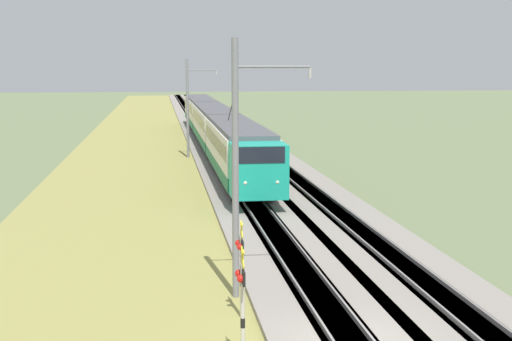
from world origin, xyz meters
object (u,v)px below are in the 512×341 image
Objects in this scene: crossing_signal_aux at (241,261)px; catenary_mast_mid at (188,108)px; crossing_signal_near at (242,297)px; catenary_mast_near at (237,168)px; passenger_train at (214,124)px.

crossing_signal_aux is 0.38× the size of catenary_mast_mid.
crossing_signal_near is 0.39× the size of catenary_mast_mid.
catenary_mast_mid is (36.48, -0.00, -0.15)m from catenary_mast_near.
crossing_signal_aux is at bearing -96.24° from crossing_signal_near.
crossing_signal_near is 3.58m from crossing_signal_aux.
crossing_signal_aux is (3.56, -0.39, -0.08)m from crossing_signal_near.
catenary_mast_near is at bearing -95.20° from crossing_signal_near.
catenary_mast_near reaches higher than passenger_train.
passenger_train is at bearing -23.61° from catenary_mast_mid.
crossing_signal_aux is at bearing 179.83° from catenary_mast_mid.
crossing_signal_aux is 0.36× the size of catenary_mast_near.
catenary_mast_near is at bearing -3.42° from passenger_train.
catenary_mast_mid is (-5.78, 2.52, 1.86)m from passenger_train.
crossing_signal_near is at bearing 83.76° from crossing_signal_aux.
crossing_signal_near reaches higher than crossing_signal_aux.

